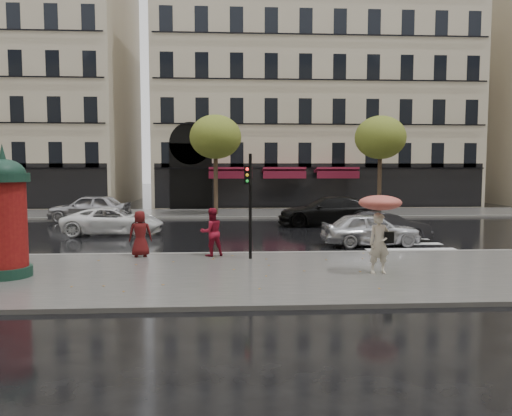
{
  "coord_description": "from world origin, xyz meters",
  "views": [
    {
      "loc": [
        -1.24,
        -15.05,
        3.27
      ],
      "look_at": [
        -0.28,
        1.5,
        1.88
      ],
      "focal_mm": 35.0,
      "sensor_mm": 36.0,
      "label": 1
    }
  ],
  "objects": [
    {
      "name": "near_kerb",
      "position": [
        0.0,
        3.0,
        0.07
      ],
      "size": [
        90.0,
        0.25,
        0.14
      ],
      "primitive_type": "cube",
      "color": "slate",
      "rests_on": "ground"
    },
    {
      "name": "car_black",
      "position": [
        4.31,
        12.07,
        0.8
      ],
      "size": [
        5.61,
        2.48,
        1.6
      ],
      "primitive_type": "imported",
      "rotation": [
        0.0,
        0.0,
        -1.61
      ],
      "color": "black",
      "rests_on": "ground"
    },
    {
      "name": "woman_red",
      "position": [
        -1.8,
        2.4,
        0.97
      ],
      "size": [
        1.01,
        0.91,
        1.7
      ],
      "primitive_type": "imported",
      "rotation": [
        0.0,
        0.0,
        3.54
      ],
      "color": "maroon",
      "rests_on": "near_sidewalk"
    },
    {
      "name": "car_silver",
      "position": [
        4.66,
        5.08,
        0.69
      ],
      "size": [
        4.12,
        1.87,
        1.37
      ],
      "primitive_type": "imported",
      "rotation": [
        0.0,
        0.0,
        1.63
      ],
      "color": "silver",
      "rests_on": "ground"
    },
    {
      "name": "man_burgundy",
      "position": [
        -4.28,
        2.4,
        0.93
      ],
      "size": [
        0.86,
        0.63,
        1.62
      ],
      "primitive_type": "imported",
      "rotation": [
        0.0,
        0.0,
        3.29
      ],
      "color": "#501010",
      "rests_on": "near_sidewalk"
    },
    {
      "name": "far_kerb",
      "position": [
        0.0,
        16.0,
        0.07
      ],
      "size": [
        90.0,
        0.25,
        0.14
      ],
      "primitive_type": "cube",
      "color": "slate",
      "rests_on": "ground"
    },
    {
      "name": "woman_umbrella",
      "position": [
        3.22,
        -0.78,
        1.7
      ],
      "size": [
        1.24,
        1.24,
        2.39
      ],
      "color": "beige",
      "rests_on": "near_sidewalk"
    },
    {
      "name": "car_white",
      "position": [
        -6.71,
        9.1,
        0.66
      ],
      "size": [
        4.78,
        2.29,
        1.31
      ],
      "primitive_type": "imported",
      "rotation": [
        0.0,
        0.0,
        1.6
      ],
      "color": "white",
      "rests_on": "ground"
    },
    {
      "name": "far_sidewalk",
      "position": [
        0.0,
        19.0,
        0.06
      ],
      "size": [
        90.0,
        6.0,
        0.12
      ],
      "primitive_type": "cube",
      "color": "#474744",
      "rests_on": "ground"
    },
    {
      "name": "traffic_light",
      "position": [
        -0.49,
        1.74,
        2.29
      ],
      "size": [
        0.27,
        0.35,
        3.58
      ],
      "color": "black",
      "rests_on": "near_sidewalk"
    },
    {
      "name": "car_darkgrey",
      "position": [
        5.69,
        6.33,
        0.64
      ],
      "size": [
        3.98,
        1.73,
        1.27
      ],
      "primitive_type": "imported",
      "rotation": [
        0.0,
        0.0,
        1.67
      ],
      "color": "black",
      "rests_on": "ground"
    },
    {
      "name": "bldg_far_corner",
      "position": [
        6.0,
        30.0,
        11.31
      ],
      "size": [
        26.0,
        14.0,
        22.9
      ],
      "color": "#B7A88C",
      "rests_on": "ground"
    },
    {
      "name": "car_far_silver",
      "position": [
        -9.43,
        15.0,
        0.81
      ],
      "size": [
        4.91,
        2.33,
        1.62
      ],
      "primitive_type": "imported",
      "rotation": [
        0.0,
        0.0,
        -1.66
      ],
      "color": "#A6A6AB",
      "rests_on": "ground"
    },
    {
      "name": "zebra_crossing",
      "position": [
        6.0,
        9.6,
        0.01
      ],
      "size": [
        3.6,
        11.75,
        0.01
      ],
      "primitive_type": "cube",
      "color": "silver",
      "rests_on": "ground"
    },
    {
      "name": "ground",
      "position": [
        0.0,
        0.0,
        0.0
      ],
      "size": [
        160.0,
        160.0,
        0.0
      ],
      "primitive_type": "plane",
      "color": "black",
      "rests_on": "ground"
    },
    {
      "name": "morris_column",
      "position": [
        -7.55,
        -0.6,
        1.94
      ],
      "size": [
        1.41,
        1.41,
        3.79
      ],
      "color": "#133225",
      "rests_on": "near_sidewalk"
    },
    {
      "name": "tree_far_right",
      "position": [
        9.0,
        18.0,
        5.17
      ],
      "size": [
        3.4,
        3.4,
        6.64
      ],
      "color": "#38281C",
      "rests_on": "ground"
    },
    {
      "name": "tree_far_left",
      "position": [
        -2.0,
        18.0,
        5.17
      ],
      "size": [
        3.4,
        3.4,
        6.64
      ],
      "color": "#38281C",
      "rests_on": "ground"
    },
    {
      "name": "near_sidewalk",
      "position": [
        0.0,
        -0.5,
        0.06
      ],
      "size": [
        90.0,
        7.0,
        0.12
      ],
      "primitive_type": "cube",
      "color": "#474744",
      "rests_on": "ground"
    }
  ]
}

